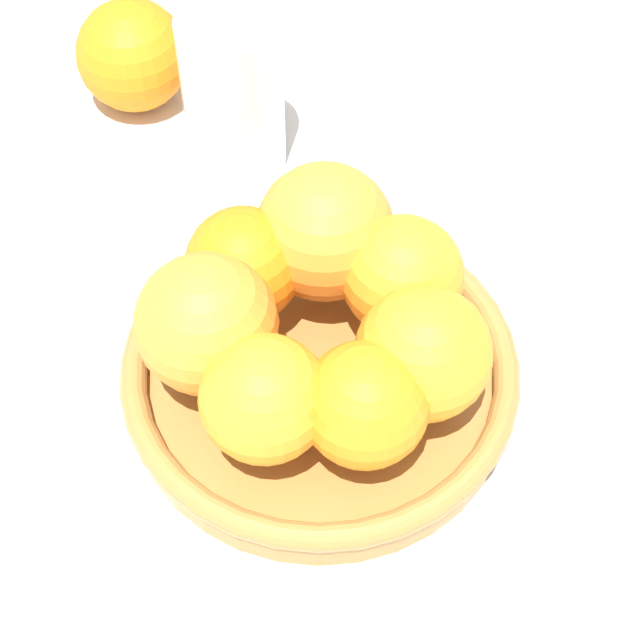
% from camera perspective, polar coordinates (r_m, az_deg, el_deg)
% --- Properties ---
extents(ground_plane, '(4.00, 4.00, 0.00)m').
position_cam_1_polar(ground_plane, '(0.64, 0.00, -3.80)').
color(ground_plane, beige).
extents(fruit_bowl, '(0.23, 0.23, 0.03)m').
position_cam_1_polar(fruit_bowl, '(0.62, 0.00, -2.93)').
color(fruit_bowl, '#A57238').
rests_on(fruit_bowl, ground_plane).
extents(orange_pile, '(0.19, 0.19, 0.08)m').
position_cam_1_polar(orange_pile, '(0.58, -0.21, 0.35)').
color(orange_pile, orange).
rests_on(orange_pile, fruit_bowl).
extents(stray_orange, '(0.08, 0.08, 0.08)m').
position_cam_1_polar(stray_orange, '(0.79, -9.97, 13.74)').
color(stray_orange, orange).
rests_on(stray_orange, ground_plane).
extents(drinking_glass, '(0.07, 0.07, 0.12)m').
position_cam_1_polar(drinking_glass, '(0.72, -4.65, 11.85)').
color(drinking_glass, white).
rests_on(drinking_glass, ground_plane).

